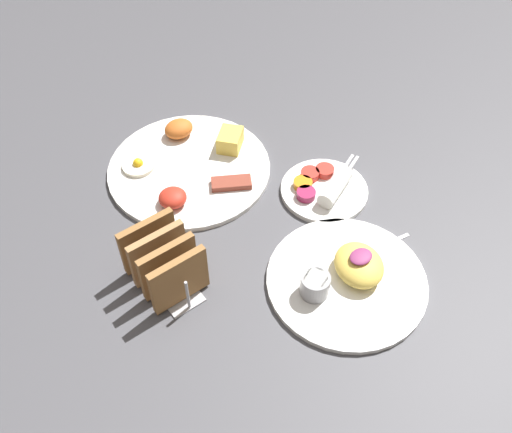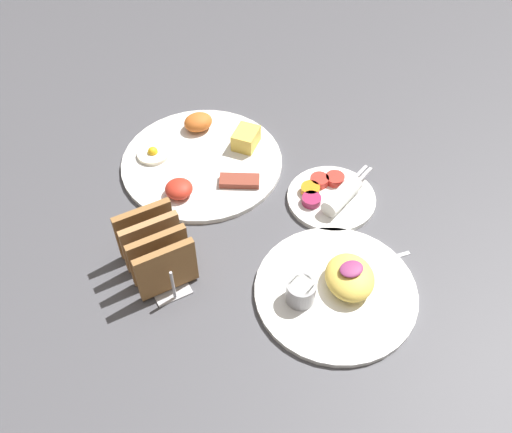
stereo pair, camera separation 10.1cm
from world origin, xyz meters
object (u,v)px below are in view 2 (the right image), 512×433
plate_breakfast (203,159)px  plate_foreground (336,288)px  plate_condiments (332,196)px  toast_rack (156,250)px

plate_breakfast → plate_foreground: 0.39m
plate_condiments → toast_rack: (-0.34, 0.01, 0.04)m
plate_condiments → toast_rack: 0.35m
plate_breakfast → plate_condiments: (0.17, -0.21, 0.00)m
plate_condiments → plate_foreground: plate_foreground is taller
plate_foreground → plate_condiments: bearing=59.0°
toast_rack → plate_condiments: bearing=-0.9°
plate_breakfast → plate_foreground: plate_foreground is taller
plate_breakfast → plate_foreground: (0.06, -0.39, 0.00)m
plate_condiments → plate_foreground: size_ratio=0.68×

